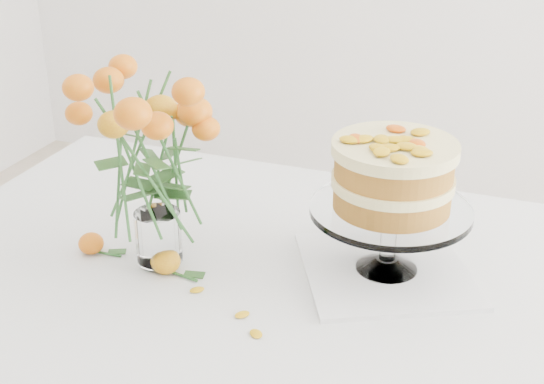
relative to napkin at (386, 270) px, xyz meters
The scene contains 9 objects.
table 0.20m from the napkin, 156.04° to the right, with size 1.43×0.93×0.76m.
napkin is the anchor object (origin of this frame).
cake_stand 0.17m from the napkin, ahead, with size 0.28×0.28×0.25m.
rose_vase 0.47m from the napkin, 163.60° to the right, with size 0.31×0.31×0.41m.
loose_rose_near 0.39m from the napkin, 159.28° to the right, with size 0.09×0.05×0.04m.
loose_rose_far 0.54m from the napkin, 166.62° to the right, with size 0.08×0.05×0.04m.
stray_petal_a 0.33m from the napkin, 148.71° to the right, with size 0.03×0.02×0.00m, color gold.
stray_petal_b 0.28m from the napkin, 130.98° to the right, with size 0.03×0.02×0.00m, color gold.
stray_petal_c 0.29m from the napkin, 119.85° to the right, with size 0.03×0.02×0.00m, color gold.
Camera 1 is at (0.38, -1.07, 1.46)m, focal length 50.00 mm.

